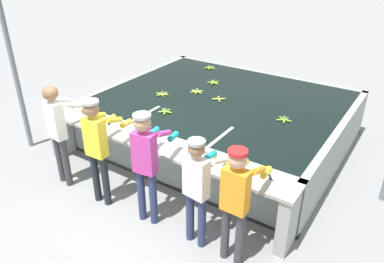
{
  "coord_description": "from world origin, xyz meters",
  "views": [
    {
      "loc": [
        3.25,
        -3.56,
        3.7
      ],
      "look_at": [
        0.0,
        1.31,
        0.65
      ],
      "focal_mm": 35.0,
      "sensor_mm": 36.0,
      "label": 1
    }
  ],
  "objects_px": {
    "worker_1": "(97,142)",
    "worker_3": "(198,183)",
    "support_post_left": "(14,68)",
    "banana_bunch_floating_0": "(210,68)",
    "worker_0": "(58,126)",
    "banana_bunch_floating_3": "(165,111)",
    "banana_bunch_ledge_0": "(211,159)",
    "banana_bunch_floating_1": "(214,82)",
    "banana_bunch_floating_6": "(284,120)",
    "knife_1": "(108,125)",
    "banana_bunch_floating_2": "(162,94)",
    "banana_bunch_ledge_1": "(140,136)",
    "worker_4": "(236,196)",
    "worker_2": "(146,158)",
    "banana_bunch_floating_5": "(219,99)",
    "knife_0": "(271,180)",
    "banana_bunch_floating_4": "(197,91)"
  },
  "relations": [
    {
      "from": "worker_1",
      "to": "worker_3",
      "type": "relative_size",
      "value": 1.09
    },
    {
      "from": "banana_bunch_floating_3",
      "to": "banana_bunch_floating_2",
      "type": "bearing_deg",
      "value": 131.42
    },
    {
      "from": "worker_0",
      "to": "banana_bunch_floating_1",
      "type": "xyz_separation_m",
      "value": [
        0.86,
        3.33,
        -0.11
      ]
    },
    {
      "from": "worker_1",
      "to": "banana_bunch_floating_2",
      "type": "relative_size",
      "value": 6.11
    },
    {
      "from": "banana_bunch_floating_4",
      "to": "banana_bunch_floating_1",
      "type": "bearing_deg",
      "value": 88.64
    },
    {
      "from": "banana_bunch_floating_1",
      "to": "worker_0",
      "type": "bearing_deg",
      "value": -104.54
    },
    {
      "from": "worker_1",
      "to": "worker_2",
      "type": "bearing_deg",
      "value": 3.92
    },
    {
      "from": "worker_0",
      "to": "banana_bunch_floating_6",
      "type": "height_order",
      "value": "worker_0"
    },
    {
      "from": "worker_3",
      "to": "banana_bunch_ledge_0",
      "type": "bearing_deg",
      "value": 106.14
    },
    {
      "from": "banana_bunch_floating_5",
      "to": "knife_1",
      "type": "distance_m",
      "value": 2.21
    },
    {
      "from": "banana_bunch_floating_4",
      "to": "support_post_left",
      "type": "distance_m",
      "value": 3.42
    },
    {
      "from": "worker_1",
      "to": "support_post_left",
      "type": "height_order",
      "value": "support_post_left"
    },
    {
      "from": "banana_bunch_floating_3",
      "to": "banana_bunch_ledge_0",
      "type": "xyz_separation_m",
      "value": [
        1.5,
        -0.93,
        0.0
      ]
    },
    {
      "from": "worker_0",
      "to": "knife_1",
      "type": "xyz_separation_m",
      "value": [
        0.46,
        0.62,
        -0.12
      ]
    },
    {
      "from": "banana_bunch_floating_3",
      "to": "banana_bunch_floating_6",
      "type": "height_order",
      "value": "same"
    },
    {
      "from": "banana_bunch_floating_2",
      "to": "knife_0",
      "type": "bearing_deg",
      "value": -27.77
    },
    {
      "from": "banana_bunch_floating_2",
      "to": "banana_bunch_floating_3",
      "type": "height_order",
      "value": "same"
    },
    {
      "from": "support_post_left",
      "to": "worker_1",
      "type": "bearing_deg",
      "value": -9.98
    },
    {
      "from": "worker_0",
      "to": "banana_bunch_ledge_1",
      "type": "distance_m",
      "value": 1.3
    },
    {
      "from": "knife_1",
      "to": "banana_bunch_floating_2",
      "type": "bearing_deg",
      "value": 93.65
    },
    {
      "from": "knife_0",
      "to": "knife_1",
      "type": "height_order",
      "value": "same"
    },
    {
      "from": "knife_1",
      "to": "support_post_left",
      "type": "height_order",
      "value": "support_post_left"
    },
    {
      "from": "worker_1",
      "to": "banana_bunch_floating_5",
      "type": "relative_size",
      "value": 6.96
    },
    {
      "from": "banana_bunch_floating_6",
      "to": "knife_0",
      "type": "xyz_separation_m",
      "value": [
        0.53,
        -1.78,
        -0.01
      ]
    },
    {
      "from": "banana_bunch_floating_6",
      "to": "banana_bunch_floating_2",
      "type": "bearing_deg",
      "value": -174.8
    },
    {
      "from": "banana_bunch_floating_0",
      "to": "banana_bunch_ledge_0",
      "type": "relative_size",
      "value": 0.98
    },
    {
      "from": "worker_2",
      "to": "knife_0",
      "type": "bearing_deg",
      "value": 21.25
    },
    {
      "from": "worker_0",
      "to": "banana_bunch_floating_1",
      "type": "height_order",
      "value": "worker_0"
    },
    {
      "from": "worker_1",
      "to": "worker_3",
      "type": "xyz_separation_m",
      "value": [
        1.69,
        0.08,
        -0.1
      ]
    },
    {
      "from": "worker_4",
      "to": "banana_bunch_floating_0",
      "type": "xyz_separation_m",
      "value": [
        -2.86,
        4.12,
        -0.05
      ]
    },
    {
      "from": "banana_bunch_ledge_0",
      "to": "banana_bunch_floating_1",
      "type": "bearing_deg",
      "value": 120.02
    },
    {
      "from": "banana_bunch_floating_4",
      "to": "support_post_left",
      "type": "relative_size",
      "value": 0.09
    },
    {
      "from": "banana_bunch_ledge_0",
      "to": "banana_bunch_ledge_1",
      "type": "bearing_deg",
      "value": -178.74
    },
    {
      "from": "worker_0",
      "to": "worker_2",
      "type": "height_order",
      "value": "worker_0"
    },
    {
      "from": "worker_1",
      "to": "banana_bunch_ledge_1",
      "type": "distance_m",
      "value": 0.7
    },
    {
      "from": "worker_4",
      "to": "knife_0",
      "type": "relative_size",
      "value": 5.28
    },
    {
      "from": "banana_bunch_floating_5",
      "to": "knife_0",
      "type": "bearing_deg",
      "value": -45.9
    },
    {
      "from": "banana_bunch_floating_2",
      "to": "worker_2",
      "type": "bearing_deg",
      "value": -57.04
    },
    {
      "from": "worker_2",
      "to": "banana_bunch_ledge_1",
      "type": "bearing_deg",
      "value": 136.73
    },
    {
      "from": "worker_4",
      "to": "banana_bunch_floating_0",
      "type": "bearing_deg",
      "value": 124.76
    },
    {
      "from": "banana_bunch_floating_1",
      "to": "banana_bunch_floating_3",
      "type": "xyz_separation_m",
      "value": [
        0.05,
        -1.76,
        0.0
      ]
    },
    {
      "from": "banana_bunch_floating_4",
      "to": "banana_bunch_ledge_1",
      "type": "relative_size",
      "value": 1.1
    },
    {
      "from": "banana_bunch_floating_1",
      "to": "banana_bunch_ledge_0",
      "type": "relative_size",
      "value": 0.97
    },
    {
      "from": "worker_0",
      "to": "banana_bunch_floating_0",
      "type": "distance_m",
      "value": 4.17
    },
    {
      "from": "worker_0",
      "to": "banana_bunch_floating_3",
      "type": "bearing_deg",
      "value": 59.88
    },
    {
      "from": "banana_bunch_floating_1",
      "to": "banana_bunch_ledge_1",
      "type": "bearing_deg",
      "value": -84.15
    },
    {
      "from": "worker_2",
      "to": "banana_bunch_ledge_0",
      "type": "distance_m",
      "value": 0.9
    },
    {
      "from": "banana_bunch_floating_0",
      "to": "worker_1",
      "type": "bearing_deg",
      "value": -81.62
    },
    {
      "from": "banana_bunch_floating_4",
      "to": "banana_bunch_ledge_0",
      "type": "height_order",
      "value": "banana_bunch_ledge_0"
    },
    {
      "from": "worker_1",
      "to": "banana_bunch_floating_0",
      "type": "relative_size",
      "value": 6.18
    }
  ]
}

